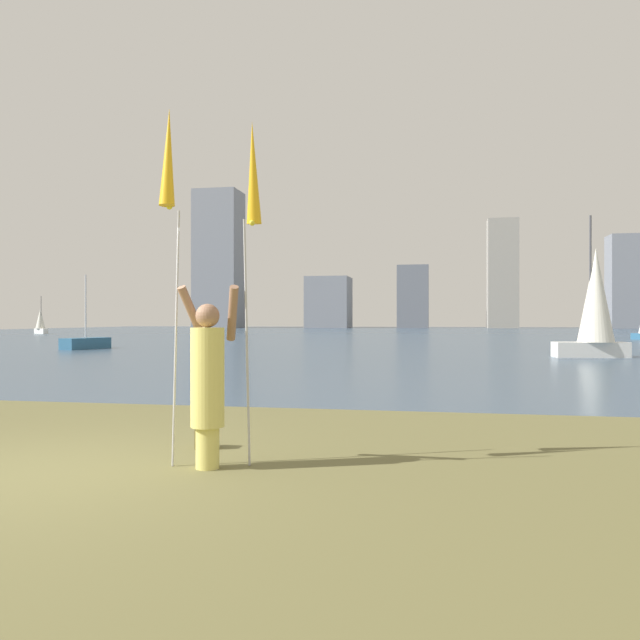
{
  "coord_description": "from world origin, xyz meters",
  "views": [
    {
      "loc": [
        3.91,
        -5.58,
        1.53
      ],
      "look_at": [
        1.5,
        7.36,
        1.51
      ],
      "focal_mm": 35.33,
      "sensor_mm": 36.0,
      "label": 1
    }
  ],
  "objects": [
    {
      "name": "skyline_tower_1",
      "position": [
        -15.15,
        105.23,
        4.52
      ],
      "size": [
        7.57,
        7.54,
        9.04
      ],
      "color": "gray",
      "rests_on": "ground"
    },
    {
      "name": "sailboat_0",
      "position": [
        -13.87,
        23.98,
        0.31
      ],
      "size": [
        1.58,
        2.81,
        3.81
      ],
      "color": "#2D6084",
      "rests_on": "ground"
    },
    {
      "name": "skyline_tower_2",
      "position": [
        -0.21,
        104.37,
        5.44
      ],
      "size": [
        5.38,
        3.07,
        10.87
      ],
      "color": "slate",
      "rests_on": "ground"
    },
    {
      "name": "sailboat_5",
      "position": [
        -36.97,
        53.81,
        1.3
      ],
      "size": [
        1.92,
        1.38,
        3.93
      ],
      "color": "white",
      "rests_on": "ground"
    },
    {
      "name": "person",
      "position": [
        1.6,
        0.54,
        0.92
      ],
      "size": [
        0.69,
        0.51,
        1.88
      ],
      "rotation": [
        0.0,
        0.0,
        -0.21
      ],
      "color": "#D8CC66",
      "rests_on": "ground"
    },
    {
      "name": "kite_flag_right",
      "position": [
        1.99,
        0.85,
        2.99
      ],
      "size": [
        0.16,
        0.45,
        3.63
      ],
      "color": "#B2B2B7",
      "rests_on": "ground"
    },
    {
      "name": "sailboat_1",
      "position": [
        10.13,
        21.18,
        2.1
      ],
      "size": [
        2.92,
        1.57,
        5.69
      ],
      "color": "silver",
      "rests_on": "ground"
    },
    {
      "name": "skyline_tower_4",
      "position": [
        34.33,
        104.08,
        7.61
      ],
      "size": [
        5.83,
        4.8,
        15.22
      ],
      "color": "gray",
      "rests_on": "ground"
    },
    {
      "name": "ground",
      "position": [
        0.0,
        50.95,
        -0.06
      ],
      "size": [
        120.0,
        138.0,
        0.12
      ],
      "color": "brown"
    },
    {
      "name": "bag",
      "position": [
        1.21,
        1.5,
        0.12
      ],
      "size": [
        0.21,
        0.2,
        0.23
      ],
      "color": "olive",
      "rests_on": "ground"
    },
    {
      "name": "skyline_tower_3",
      "position": [
        14.88,
        105.37,
        9.28
      ],
      "size": [
        5.05,
        3.99,
        18.55
      ],
      "color": "gray",
      "rests_on": "ground"
    },
    {
      "name": "skyline_tower_0",
      "position": [
        -34.3,
        101.09,
        12.14
      ],
      "size": [
        7.78,
        6.68,
        24.27
      ],
      "color": "gray",
      "rests_on": "ground"
    },
    {
      "name": "kite_flag_left",
      "position": [
        1.21,
        0.45,
        3.08
      ],
      "size": [
        0.16,
        0.39,
        3.7
      ],
      "color": "#B2B2B7",
      "rests_on": "ground"
    }
  ]
}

